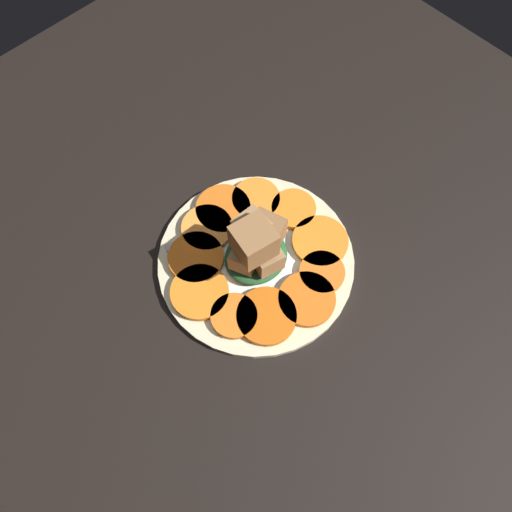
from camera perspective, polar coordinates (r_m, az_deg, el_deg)
table_slab at (r=72.21cm, az=0.00°, el=-1.03°), size 120.00×120.00×2.00cm
plate at (r=70.82cm, az=0.00°, el=-0.54°), size 27.80×27.80×1.05cm
carrot_slice_0 at (r=66.78cm, az=1.20°, el=-6.87°), size 8.09×8.09×0.94cm
carrot_slice_1 at (r=67.88cm, az=5.82°, el=-4.92°), size 7.80×7.80×0.94cm
carrot_slice_2 at (r=69.55cm, az=7.54°, el=-1.88°), size 6.34×6.34×0.94cm
carrot_slice_3 at (r=71.54cm, az=7.33°, el=1.67°), size 8.01×8.01×0.94cm
carrot_slice_4 at (r=73.68cm, az=4.32°, el=5.38°), size 6.56×6.56×0.94cm
carrot_slice_5 at (r=74.33cm, az=-0.01°, el=6.51°), size 7.13×7.13×0.94cm
carrot_slice_6 at (r=73.62cm, az=-3.76°, el=5.37°), size 8.11×8.11×0.94cm
carrot_slice_7 at (r=72.28cm, az=-5.61°, el=3.20°), size 7.40×7.40×0.94cm
carrot_slice_8 at (r=70.37cm, az=-6.88°, el=-0.17°), size 7.86×7.86×0.94cm
carrot_slice_9 at (r=68.31cm, az=-6.46°, el=-4.12°), size 8.01×8.01×0.94cm
carrot_slice_10 at (r=66.83cm, az=-2.53°, el=-6.85°), size 6.28×6.28×0.94cm
center_pile at (r=66.04cm, az=0.07°, el=1.14°), size 9.63×8.46×11.47cm
fork at (r=72.30cm, az=-3.38°, el=3.11°), size 16.53×8.48×0.40cm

